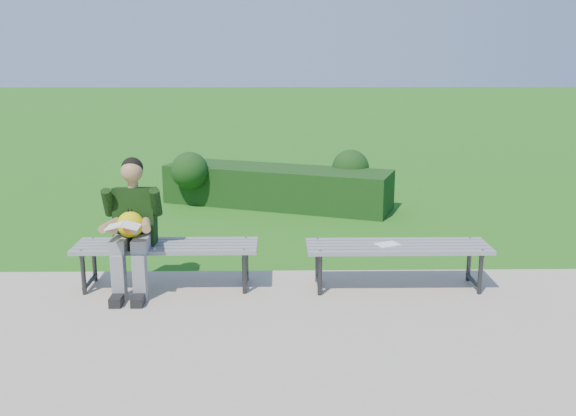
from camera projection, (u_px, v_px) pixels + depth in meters
name	position (u px, v px, depth m)	size (l,w,h in m)	color
ground	(274.00, 272.00, 6.94)	(80.00, 80.00, 0.00)	#427C26
walkway	(272.00, 342.00, 5.24)	(30.00, 3.50, 0.02)	#B1A292
hedge	(276.00, 184.00, 9.92)	(3.60, 2.05, 0.86)	#0F4012
bench_left	(166.00, 249.00, 6.36)	(1.80, 0.50, 0.46)	slate
bench_right	(397.00, 250.00, 6.34)	(1.80, 0.50, 0.46)	slate
seated_boy	(132.00, 223.00, 6.19)	(0.56, 0.76, 1.31)	slate
paper_sheet	(388.00, 244.00, 6.33)	(0.27, 0.24, 0.01)	white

